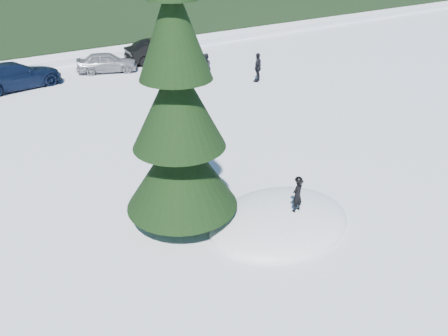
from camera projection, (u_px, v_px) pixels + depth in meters
ground at (279, 222)px, 12.87m from camera, size 200.00×200.00×0.00m
snow_mound at (279, 222)px, 12.87m from camera, size 4.48×3.52×0.96m
spruce_tall at (178, 115)px, 11.45m from camera, size 3.20×3.20×8.60m
spruce_short at (184, 132)px, 13.54m from camera, size 2.20×2.20×5.37m
child_skier at (297, 195)px, 12.32m from camera, size 0.40×0.29×1.03m
adult_0 at (205, 68)px, 25.50m from camera, size 1.01×1.02×1.67m
adult_1 at (258, 67)px, 25.53m from camera, size 1.06×0.87×1.69m
car_3 at (15, 76)px, 24.35m from camera, size 5.32×2.71×1.48m
car_4 at (107, 62)px, 27.53m from camera, size 4.00×2.86×1.27m
car_5 at (160, 51)px, 29.76m from camera, size 4.87×2.30×1.54m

